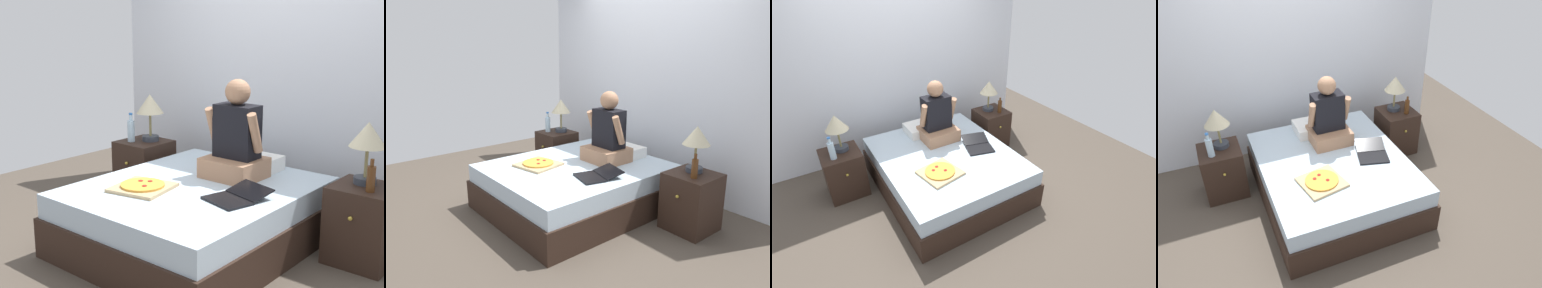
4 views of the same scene
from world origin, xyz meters
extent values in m
plane|color=#4C4238|center=(0.00, 0.00, 0.00)|extent=(5.84, 5.84, 0.00)
cube|color=silver|center=(0.00, 1.28, 1.25)|extent=(3.84, 0.12, 2.50)
cube|color=black|center=(0.00, 0.00, 0.15)|extent=(1.54, 1.84, 0.30)
cube|color=silver|center=(0.00, 0.00, 0.40)|extent=(1.50, 1.79, 0.19)
cube|color=black|center=(-1.10, 0.55, 0.29)|extent=(0.44, 0.44, 0.57)
sphere|color=gold|center=(-1.10, 0.32, 0.40)|extent=(0.03, 0.03, 0.03)
cylinder|color=#333842|center=(-1.06, 0.60, 0.60)|extent=(0.16, 0.16, 0.05)
cylinder|color=olive|center=(-1.06, 0.60, 0.73)|extent=(0.02, 0.02, 0.22)
cone|color=beige|center=(-1.06, 0.60, 0.93)|extent=(0.26, 0.26, 0.18)
cylinder|color=silver|center=(-1.18, 0.46, 0.67)|extent=(0.07, 0.07, 0.20)
cylinder|color=silver|center=(-1.18, 0.46, 0.80)|extent=(0.03, 0.03, 0.06)
cylinder|color=blue|center=(-1.18, 0.46, 0.84)|extent=(0.04, 0.04, 0.02)
cube|color=black|center=(1.10, 0.55, 0.29)|extent=(0.44, 0.44, 0.57)
sphere|color=gold|center=(1.10, 0.32, 0.40)|extent=(0.03, 0.03, 0.03)
cylinder|color=#333842|center=(1.07, 0.60, 0.60)|extent=(0.16, 0.16, 0.05)
cylinder|color=olive|center=(1.07, 0.60, 0.73)|extent=(0.02, 0.02, 0.22)
cone|color=beige|center=(1.07, 0.60, 0.93)|extent=(0.26, 0.26, 0.18)
cylinder|color=#512D14|center=(1.17, 0.45, 0.66)|extent=(0.06, 0.06, 0.18)
cylinder|color=#512D14|center=(1.17, 0.45, 0.78)|extent=(0.03, 0.03, 0.05)
cube|color=white|center=(0.04, 0.64, 0.55)|extent=(0.52, 0.34, 0.12)
cube|color=#A37556|center=(0.10, 0.36, 0.57)|extent=(0.44, 0.40, 0.16)
cube|color=black|center=(0.10, 0.39, 0.86)|extent=(0.34, 0.20, 0.42)
sphere|color=#A37556|center=(0.10, 0.39, 1.17)|extent=(0.20, 0.20, 0.20)
cylinder|color=#A37556|center=(-0.10, 0.34, 0.88)|extent=(0.07, 0.18, 0.32)
cylinder|color=#A37556|center=(0.30, 0.34, 0.88)|extent=(0.07, 0.18, 0.32)
cube|color=black|center=(0.41, -0.15, 0.50)|extent=(0.37, 0.30, 0.02)
cube|color=black|center=(0.46, 0.05, 0.53)|extent=(0.35, 0.27, 0.06)
cube|color=tan|center=(-0.24, -0.32, 0.50)|extent=(0.47, 0.47, 0.02)
cylinder|color=gold|center=(-0.24, -0.32, 0.52)|extent=(0.33, 0.33, 0.02)
cylinder|color=maroon|center=(-0.30, -0.28, 0.53)|extent=(0.04, 0.04, 0.00)
cylinder|color=maroon|center=(-0.19, -0.35, 0.53)|extent=(0.04, 0.04, 0.00)
cylinder|color=maroon|center=(-0.24, -0.24, 0.53)|extent=(0.04, 0.04, 0.00)
camera|label=1|loc=(2.46, -2.98, 1.73)|focal=50.00mm
camera|label=2|loc=(2.99, -2.42, 1.79)|focal=35.00mm
camera|label=3|loc=(-1.42, -2.70, 2.46)|focal=28.00mm
camera|label=4|loc=(-1.13, -3.05, 2.82)|focal=35.00mm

